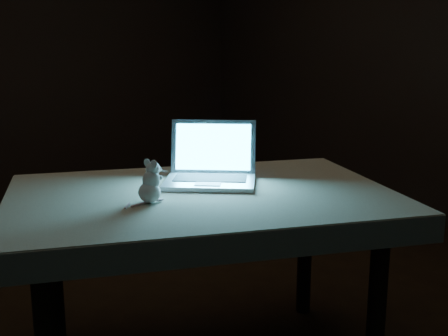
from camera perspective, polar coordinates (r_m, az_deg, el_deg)
floor at (r=2.96m, az=-5.19°, el=-13.67°), size 5.00×5.00×0.00m
back_wall at (r=4.95m, az=-21.80°, el=11.61°), size 4.50×0.04×2.60m
right_wall at (r=4.31m, az=21.01°, el=11.67°), size 0.04×5.00×2.60m
table at (r=2.30m, az=-2.19°, el=-11.49°), size 1.61×1.35×0.73m
tablecloth at (r=2.16m, az=-4.57°, el=-3.92°), size 1.76×1.66×0.10m
laptop at (r=2.27m, az=-1.48°, el=1.36°), size 0.49×0.48×0.25m
plush_mouse at (r=2.03m, az=-7.62°, el=-1.38°), size 0.16×0.16×0.16m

